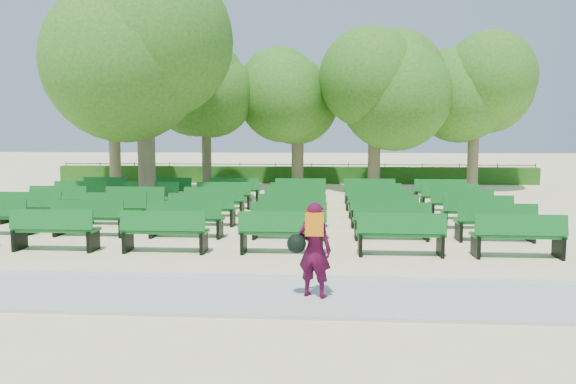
{
  "coord_description": "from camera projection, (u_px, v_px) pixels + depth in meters",
  "views": [
    {
      "loc": [
        1.91,
        -16.49,
        2.75
      ],
      "look_at": [
        0.8,
        -1.0,
        1.1
      ],
      "focal_mm": 35.0,
      "sensor_mm": 36.0,
      "label": 1
    }
  ],
  "objects": [
    {
      "name": "ground",
      "position": [
        264.0,
        225.0,
        16.79
      ],
      "size": [
        120.0,
        120.0,
        0.0
      ],
      "primitive_type": "plane",
      "color": "beige"
    },
    {
      "name": "paving",
      "position": [
        214.0,
        295.0,
        9.44
      ],
      "size": [
        30.0,
        2.2,
        0.06
      ],
      "primitive_type": "cube",
      "color": "#B5B5B0",
      "rests_on": "ground"
    },
    {
      "name": "curb",
      "position": [
        226.0,
        276.0,
        10.58
      ],
      "size": [
        30.0,
        0.12,
        0.1
      ],
      "primitive_type": "cube",
      "color": "silver",
      "rests_on": "ground"
    },
    {
      "name": "hedge",
      "position": [
        293.0,
        175.0,
        30.62
      ],
      "size": [
        26.0,
        0.7,
        0.9
      ],
      "primitive_type": "cube",
      "color": "#235616",
      "rests_on": "ground"
    },
    {
      "name": "fence",
      "position": [
        294.0,
        182.0,
        31.07
      ],
      "size": [
        26.0,
        0.1,
        1.02
      ],
      "primitive_type": null,
      "color": "black",
      "rests_on": "ground"
    },
    {
      "name": "tree_line",
      "position": [
        288.0,
        191.0,
        26.7
      ],
      "size": [
        21.8,
        6.8,
        7.04
      ],
      "primitive_type": null,
      "color": "#38731F",
      "rests_on": "ground"
    },
    {
      "name": "bench_array",
      "position": [
        252.0,
        218.0,
        17.46
      ],
      "size": [
        1.97,
        0.65,
        1.24
      ],
      "rotation": [
        0.0,
        0.0,
        0.02
      ],
      "color": "#10601D",
      "rests_on": "ground"
    },
    {
      "name": "tree_among",
      "position": [
        144.0,
        67.0,
        19.81
      ],
      "size": [
        5.69,
        5.69,
        7.65
      ],
      "color": "brown",
      "rests_on": "ground"
    },
    {
      "name": "person",
      "position": [
        313.0,
        248.0,
        9.14
      ],
      "size": [
        0.79,
        0.56,
        1.57
      ],
      "rotation": [
        0.0,
        0.0,
        2.77
      ],
      "color": "#420925",
      "rests_on": "ground"
    }
  ]
}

